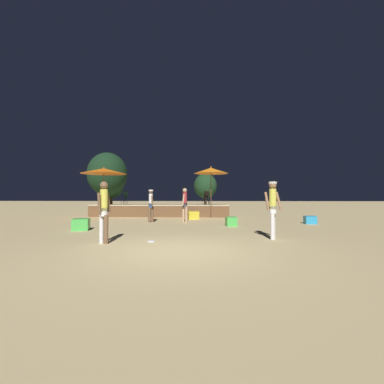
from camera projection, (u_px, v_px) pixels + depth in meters
The scene contains 19 objects.
ground_plane at pixel (178, 251), 6.43m from camera, with size 120.00×120.00×0.00m, color tan.
wooden_deck at pixel (162, 210), 17.93m from camera, with size 9.12×3.14×0.81m.
patio_umbrella_0 at pixel (211, 171), 16.16m from camera, with size 2.15×2.15×3.24m.
patio_umbrella_1 at pixel (104, 171), 16.46m from camera, with size 2.85×2.85×3.24m.
cube_seat_0 at pixel (231, 222), 11.65m from camera, with size 0.52×0.52×0.42m.
cube_seat_1 at pixel (193, 215), 15.14m from camera, with size 0.78×0.78×0.47m.
cube_seat_2 at pixel (81, 224), 10.32m from camera, with size 0.75×0.75×0.46m.
cube_seat_3 at pixel (310, 220), 12.66m from camera, with size 0.56×0.56×0.38m.
person_0 at pixel (151, 204), 13.41m from camera, with size 0.35×0.44×1.71m.
person_1 at pixel (104, 209), 7.43m from camera, with size 0.29×0.49×1.80m.
person_2 at pixel (185, 204), 13.37m from camera, with size 0.29×0.50×1.78m.
person_3 at pixel (273, 206), 8.16m from camera, with size 0.54×0.30×1.84m.
bistro_chair_0 at pixel (206, 196), 18.03m from camera, with size 0.42×0.42×0.90m.
bistro_chair_1 at pixel (206, 196), 17.16m from camera, with size 0.47×0.47×0.90m.
bistro_chair_2 at pixel (125, 196), 18.48m from camera, with size 0.42×0.43×0.90m.
frisbee_disc at pixel (151, 241), 7.69m from camera, with size 0.24×0.24×0.03m.
background_tree_0 at pixel (107, 174), 25.89m from camera, with size 3.92×3.92×5.75m.
background_tree_1 at pixel (205, 186), 25.72m from camera, with size 2.29×2.29×3.65m.
background_tree_2 at pixel (111, 185), 27.63m from camera, with size 2.57×2.57×3.93m.
Camera 1 is at (0.64, -6.43, 1.38)m, focal length 24.00 mm.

